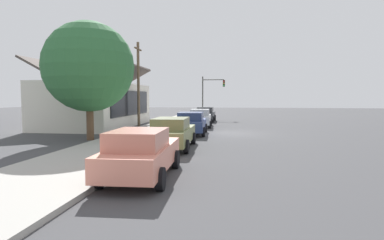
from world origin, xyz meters
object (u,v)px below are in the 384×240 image
car_olive (172,133)px  car_charcoal (206,114)px  car_coral (141,153)px  fire_hydrant_red (184,121)px  traffic_light_main (211,90)px  utility_pole_wooden (138,83)px  shade_tree (89,67)px  car_navy (191,123)px  car_silver (200,118)px

car_olive → car_charcoal: bearing=-1.3°
car_coral → car_charcoal: bearing=-1.6°
car_olive → fire_hydrant_red: 12.33m
car_olive → traffic_light_main: size_ratio=0.93×
car_olive → utility_pole_wooden: (11.54, 5.40, 3.11)m
car_charcoal → shade_tree: 17.10m
car_olive → fire_hydrant_red: bearing=5.2°
car_olive → shade_tree: (2.51, 5.64, 3.63)m
shade_tree → car_navy: bearing=-57.7°
shade_tree → utility_pole_wooden: (9.04, -0.24, -0.52)m
car_charcoal → car_coral: bearing=-179.4°
car_navy → car_coral: bearing=178.0°
utility_pole_wooden → car_charcoal: bearing=-39.0°
car_olive → car_silver: size_ratio=1.00×
car_olive → utility_pole_wooden: 13.12m
car_olive → car_silver: same height
car_coral → utility_pole_wooden: utility_pole_wooden is taller
car_coral → traffic_light_main: traffic_light_main is taller
car_silver → utility_pole_wooden: bearing=91.6°
car_coral → car_charcoal: same height
car_olive → car_silver: 11.96m
car_navy → car_charcoal: bearing=-1.7°
car_olive → utility_pole_wooden: utility_pole_wooden is taller
car_navy → shade_tree: bearing=120.0°
car_olive → traffic_light_main: (22.91, -0.26, 2.67)m
car_navy → fire_hydrant_red: car_navy is taller
shade_tree → traffic_light_main: size_ratio=1.38×
car_coral → car_olive: same height
traffic_light_main → car_silver: bearing=179.3°
car_silver → utility_pole_wooden: 6.35m
car_navy → shade_tree: 7.72m
traffic_light_main → utility_pole_wooden: 12.70m
car_navy → car_silver: bearing=-2.2°
car_charcoal → traffic_light_main: (4.68, -0.25, 2.68)m
traffic_light_main → utility_pole_wooden: utility_pole_wooden is taller
car_coral → car_silver: bearing=-1.9°
car_silver → car_charcoal: bearing=-1.6°
car_silver → traffic_light_main: 11.27m
utility_pole_wooden → fire_hydrant_red: (0.70, -4.00, -3.43)m
car_olive → shade_tree: 7.16m
car_coral → car_charcoal: size_ratio=1.05×
car_olive → car_charcoal: 18.23m
car_silver → utility_pole_wooden: (-0.42, 5.52, 3.11)m
car_navy → car_charcoal: 12.09m
car_olive → shade_tree: bearing=64.8°
car_charcoal → car_olive: bearing=-179.8°
car_coral → car_navy: size_ratio=1.01×
car_olive → car_silver: (11.96, -0.12, -0.00)m
car_coral → car_navy: 12.04m
car_charcoal → fire_hydrant_red: car_charcoal is taller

